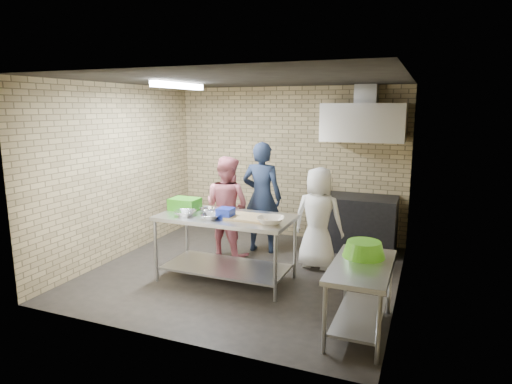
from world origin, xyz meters
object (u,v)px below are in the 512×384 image
(side_counter, at_px, (360,298))
(woman_pink, at_px, (227,206))
(green_basin, at_px, (364,249))
(man_navy, at_px, (262,197))
(woman_white, at_px, (318,218))
(prep_table, at_px, (226,248))
(stove, at_px, (359,223))
(blue_tub, at_px, (226,213))
(green_crate, at_px, (185,204))
(bottle_red, at_px, (368,126))

(side_counter, distance_m, woman_pink, 2.93)
(green_basin, height_order, man_navy, man_navy)
(green_basin, height_order, woman_white, woman_white)
(prep_table, bearing_deg, woman_pink, 114.67)
(woman_pink, bearing_deg, man_navy, -127.09)
(stove, bearing_deg, blue_tub, -124.30)
(stove, distance_m, woman_pink, 2.20)
(green_crate, distance_m, woman_pink, 0.88)
(blue_tub, height_order, bottle_red, bottle_red)
(man_navy, bearing_deg, woman_white, 155.79)
(green_basin, bearing_deg, bottle_red, 97.90)
(side_counter, relative_size, blue_tub, 5.96)
(green_crate, bearing_deg, woman_pink, 71.74)
(prep_table, height_order, woman_pink, woman_pink)
(blue_tub, distance_m, woman_pink, 1.16)
(prep_table, xyz_separation_m, blue_tub, (0.05, -0.10, 0.52))
(prep_table, relative_size, woman_pink, 1.14)
(green_crate, relative_size, bottle_red, 2.24)
(woman_pink, relative_size, woman_white, 1.06)
(side_counter, distance_m, stove, 2.79)
(prep_table, height_order, blue_tub, blue_tub)
(bottle_red, height_order, woman_pink, bottle_red)
(blue_tub, distance_m, green_basin, 1.90)
(side_counter, bearing_deg, man_navy, 132.49)
(stove, distance_m, man_navy, 1.67)
(green_basin, xyz_separation_m, bottle_red, (-0.38, 2.74, 1.19))
(blue_tub, relative_size, man_navy, 0.11)
(blue_tub, bearing_deg, stove, 55.70)
(prep_table, xyz_separation_m, woman_pink, (-0.43, 0.94, 0.34))
(blue_tub, xyz_separation_m, green_basin, (1.86, -0.41, -0.14))
(bottle_red, relative_size, man_navy, 0.10)
(side_counter, xyz_separation_m, green_basin, (-0.02, 0.25, 0.46))
(green_crate, distance_m, woman_white, 1.94)
(bottle_red, height_order, man_navy, bottle_red)
(stove, relative_size, man_navy, 0.66)
(green_crate, xyz_separation_m, woman_white, (1.75, 0.81, -0.24))
(blue_tub, height_order, woman_pink, woman_pink)
(green_crate, relative_size, man_navy, 0.22)
(bottle_red, bearing_deg, prep_table, -124.37)
(green_crate, height_order, woman_white, woman_white)
(prep_table, height_order, bottle_red, bottle_red)
(woman_pink, bearing_deg, green_crate, 82.73)
(man_navy, relative_size, woman_pink, 1.13)
(woman_white, bearing_deg, side_counter, 121.29)
(side_counter, bearing_deg, green_crate, 161.46)
(prep_table, distance_m, man_navy, 1.41)
(blue_tub, distance_m, woman_white, 1.45)
(stove, xyz_separation_m, woman_white, (-0.43, -1.06, 0.30))
(green_crate, relative_size, woman_white, 0.27)
(green_basin, bearing_deg, woman_pink, 148.21)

